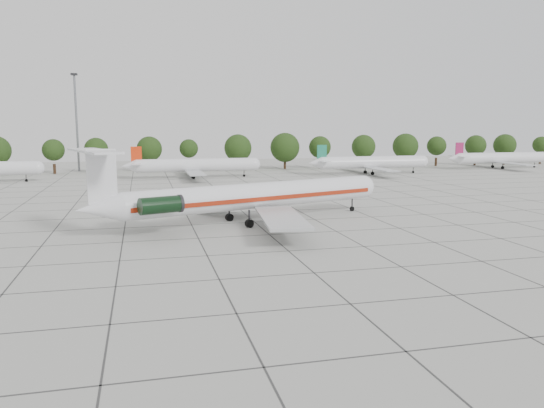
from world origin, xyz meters
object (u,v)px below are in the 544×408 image
object	(u,v)px
bg_airliner_e	(501,158)
bg_airliner_d	(372,163)
bg_airliner_c	(196,165)
main_airliner	(243,196)
floodlight_mast	(76,117)

from	to	relation	value
bg_airliner_e	bg_airliner_d	bearing A→B (deg)	-169.82
bg_airliner_e	bg_airliner_c	bearing A→B (deg)	-175.56
main_airliner	bg_airliner_c	bearing A→B (deg)	71.07
bg_airliner_c	bg_airliner_e	distance (m)	86.65
bg_airliner_d	floodlight_mast	distance (m)	77.69
main_airliner	bg_airliner_e	xyz separation A→B (m)	(86.38, 65.71, -0.54)
main_airliner	bg_airliner_d	distance (m)	72.66
floodlight_mast	bg_airliner_d	bearing A→B (deg)	-20.26
bg_airliner_e	floodlight_mast	xyz separation A→B (m)	(-114.77, 18.94, 11.37)
bg_airliner_e	main_airliner	bearing A→B (deg)	-142.74
bg_airliner_e	floodlight_mast	world-z (taller)	floodlight_mast
bg_airliner_c	bg_airliner_e	xyz separation A→B (m)	(86.39, 6.71, 0.00)
bg_airliner_c	bg_airliner_d	world-z (taller)	same
bg_airliner_c	floodlight_mast	world-z (taller)	floodlight_mast
main_airliner	floodlight_mast	xyz separation A→B (m)	(-28.39, 84.65, 10.83)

